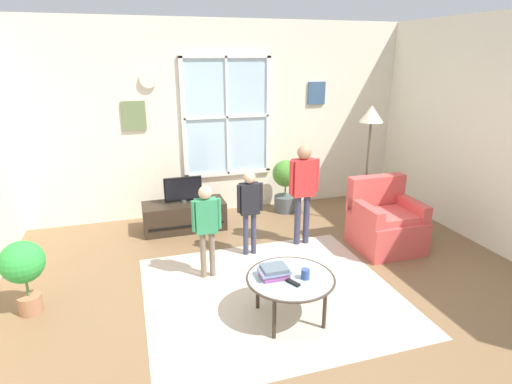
{
  "coord_description": "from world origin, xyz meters",
  "views": [
    {
      "loc": [
        -1.36,
        -3.43,
        2.34
      ],
      "look_at": [
        -0.11,
        0.61,
        0.93
      ],
      "focal_mm": 29.2,
      "sensor_mm": 36.0,
      "label": 1
    }
  ],
  "objects": [
    {
      "name": "coffee_table",
      "position": [
        -0.08,
        -0.36,
        0.4
      ],
      "size": [
        0.81,
        0.81,
        0.43
      ],
      "color": "#99B2B7",
      "rests_on": "ground_plane"
    },
    {
      "name": "remote_near_books",
      "position": [
        -0.1,
        -0.47,
        0.44
      ],
      "size": [
        0.1,
        0.14,
        0.02
      ],
      "primitive_type": "cube",
      "rotation": [
        0.0,
        0.0,
        0.46
      ],
      "color": "black",
      "rests_on": "coffee_table"
    },
    {
      "name": "potted_plant_by_window",
      "position": [
        0.88,
        2.26,
        0.47
      ],
      "size": [
        0.4,
        0.4,
        0.81
      ],
      "color": "#4C565B",
      "rests_on": "ground_plane"
    },
    {
      "name": "tv_stand",
      "position": [
        -0.72,
        2.01,
        0.2
      ],
      "size": [
        1.12,
        0.47,
        0.39
      ],
      "color": "#2D2319",
      "rests_on": "ground_plane"
    },
    {
      "name": "television",
      "position": [
        -0.72,
        2.01,
        0.58
      ],
      "size": [
        0.51,
        0.08,
        0.36
      ],
      "color": "#4C4C4C",
      "rests_on": "tv_stand"
    },
    {
      "name": "armchair",
      "position": [
        1.61,
        0.69,
        0.33
      ],
      "size": [
        0.76,
        0.74,
        0.87
      ],
      "color": "#D14C47",
      "rests_on": "ground_plane"
    },
    {
      "name": "ground_plane",
      "position": [
        0.0,
        0.0,
        -0.01
      ],
      "size": [
        6.29,
        5.83,
        0.02
      ],
      "primitive_type": "cube",
      "color": "brown"
    },
    {
      "name": "person_black_shirt",
      "position": [
        -0.06,
        1.01,
        0.66
      ],
      "size": [
        0.32,
        0.14,
        1.05
      ],
      "color": "#333851",
      "rests_on": "ground_plane"
    },
    {
      "name": "book_stack",
      "position": [
        -0.22,
        -0.31,
        0.48
      ],
      "size": [
        0.28,
        0.19,
        0.11
      ],
      "color": "#994D94",
      "rests_on": "coffee_table"
    },
    {
      "name": "back_wall",
      "position": [
        0.0,
        2.67,
        1.41
      ],
      "size": [
        5.69,
        0.17,
        2.82
      ],
      "color": "silver",
      "rests_on": "ground_plane"
    },
    {
      "name": "person_green_shirt",
      "position": [
        -0.66,
        0.62,
        0.66
      ],
      "size": [
        0.32,
        0.14,
        1.05
      ],
      "color": "#726656",
      "rests_on": "ground_plane"
    },
    {
      "name": "potted_plant_corner",
      "position": [
        -2.4,
        0.45,
        0.48
      ],
      "size": [
        0.39,
        0.39,
        0.73
      ],
      "color": "#9E6B4C",
      "rests_on": "ground_plane"
    },
    {
      "name": "floor_lamp",
      "position": [
        1.77,
        1.45,
        1.42
      ],
      "size": [
        0.32,
        0.32,
        1.69
      ],
      "color": "black",
      "rests_on": "ground_plane"
    },
    {
      "name": "cup",
      "position": [
        0.04,
        -0.42,
        0.47
      ],
      "size": [
        0.08,
        0.08,
        0.09
      ],
      "primitive_type": "cylinder",
      "color": "#334C8C",
      "rests_on": "coffee_table"
    },
    {
      "name": "area_rug",
      "position": [
        -0.11,
        0.07,
        0.0
      ],
      "size": [
        2.52,
        2.3,
        0.01
      ],
      "primitive_type": "cube",
      "color": "#C6B29E",
      "rests_on": "ground_plane"
    },
    {
      "name": "person_red_shirt",
      "position": [
        0.66,
        1.1,
        0.81
      ],
      "size": [
        0.39,
        0.18,
        1.3
      ],
      "color": "#333851",
      "rests_on": "ground_plane"
    }
  ]
}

